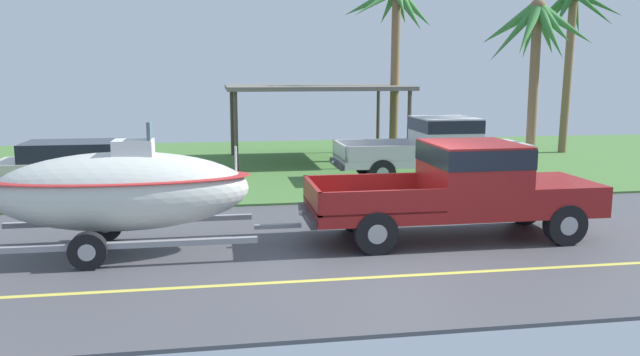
{
  "coord_description": "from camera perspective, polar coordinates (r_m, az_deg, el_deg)",
  "views": [
    {
      "loc": [
        -3.46,
        -11.41,
        3.33
      ],
      "look_at": [
        -1.36,
        1.25,
        1.14
      ],
      "focal_mm": 35.61,
      "sensor_mm": 36.0,
      "label": 1
    }
  ],
  "objects": [
    {
      "name": "palm_tree_mid",
      "position": [
        27.14,
        21.72,
        12.79
      ],
      "size": [
        3.55,
        3.56,
        6.56
      ],
      "color": "brown",
      "rests_on": "ground"
    },
    {
      "name": "boat_on_trailer",
      "position": [
        12.09,
        -17.42,
        -1.08
      ],
      "size": [
        5.87,
        2.14,
        2.42
      ],
      "color": "gray",
      "rests_on": "ground"
    },
    {
      "name": "palm_tree_near_left",
      "position": [
        20.8,
        18.87,
        11.75
      ],
      "size": [
        3.46,
        2.9,
        5.45
      ],
      "color": "brown",
      "rests_on": "ground"
    },
    {
      "name": "carport_awning",
      "position": [
        23.01,
        -0.49,
        7.99
      ],
      "size": [
        6.33,
        4.65,
        2.78
      ],
      "color": "#4C4238",
      "rests_on": "ground"
    },
    {
      "name": "palm_tree_near_right",
      "position": [
        23.3,
        6.74,
        13.74
      ],
      "size": [
        3.44,
        2.5,
        6.37
      ],
      "color": "brown",
      "rests_on": "ground"
    },
    {
      "name": "ground",
      "position": [
        20.37,
        0.5,
        0.25
      ],
      "size": [
        36.0,
        22.0,
        0.11
      ],
      "color": "#4C4C51"
    },
    {
      "name": "pickup_truck_towing",
      "position": [
        12.98,
        13.31,
        -0.66
      ],
      "size": [
        5.94,
        1.99,
        1.91
      ],
      "color": "maroon",
      "rests_on": "ground"
    },
    {
      "name": "parked_pickup_background",
      "position": [
        19.69,
        11.02,
        2.89
      ],
      "size": [
        5.98,
        1.99,
        1.92
      ],
      "color": "silver",
      "rests_on": "ground"
    },
    {
      "name": "parked_sedan_near",
      "position": [
        18.83,
        -20.74,
        0.95
      ],
      "size": [
        4.55,
        1.87,
        1.38
      ],
      "color": "beige",
      "rests_on": "ground"
    }
  ]
}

